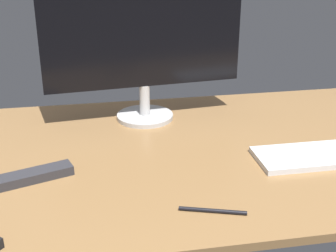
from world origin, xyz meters
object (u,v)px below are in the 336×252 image
at_px(monitor, 144,46).
at_px(keyboard, 324,155).
at_px(tv_remote, 34,176).
at_px(pen, 213,211).

relative_size(monitor, keyboard, 1.65).
relative_size(monitor, tv_remote, 3.25).
bearing_deg(tv_remote, keyboard, -19.69).
distance_m(monitor, keyboard, 0.60).
bearing_deg(monitor, keyboard, -45.38).
relative_size(monitor, pen, 4.18).
distance_m(keyboard, tv_remote, 0.74).
xyz_separation_m(keyboard, tv_remote, (-0.74, 0.01, 0.00)).
xyz_separation_m(monitor, keyboard, (0.43, -0.36, -0.22)).
distance_m(keyboard, pen, 0.41).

